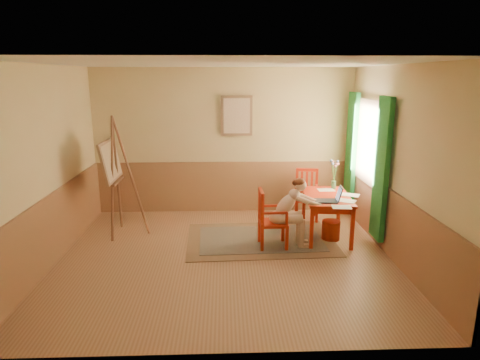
{
  "coord_description": "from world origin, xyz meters",
  "views": [
    {
      "loc": [
        0.01,
        -5.81,
        2.63
      ],
      "look_at": [
        0.25,
        0.55,
        1.05
      ],
      "focal_mm": 31.27,
      "sensor_mm": 36.0,
      "label": 1
    }
  ],
  "objects_px": {
    "table": "(327,201)",
    "easel": "(113,165)",
    "chair_back": "(307,194)",
    "figure": "(290,210)",
    "chair_left": "(270,219)",
    "laptop": "(330,199)"
  },
  "relations": [
    {
      "from": "easel",
      "to": "table",
      "type": "bearing_deg",
      "value": -4.24
    },
    {
      "from": "chair_left",
      "to": "figure",
      "type": "bearing_deg",
      "value": 0.52
    },
    {
      "from": "easel",
      "to": "chair_left",
      "type": "bearing_deg",
      "value": -14.73
    },
    {
      "from": "chair_back",
      "to": "figure",
      "type": "bearing_deg",
      "value": -111.26
    },
    {
      "from": "chair_back",
      "to": "figure",
      "type": "relative_size",
      "value": 0.84
    },
    {
      "from": "table",
      "to": "easel",
      "type": "distance_m",
      "value": 3.59
    },
    {
      "from": "table",
      "to": "easel",
      "type": "bearing_deg",
      "value": 175.76
    },
    {
      "from": "laptop",
      "to": "table",
      "type": "bearing_deg",
      "value": 83.9
    },
    {
      "from": "chair_left",
      "to": "figure",
      "type": "height_order",
      "value": "figure"
    },
    {
      "from": "table",
      "to": "laptop",
      "type": "relative_size",
      "value": 2.95
    },
    {
      "from": "easel",
      "to": "chair_back",
      "type": "bearing_deg",
      "value": 11.22
    },
    {
      "from": "laptop",
      "to": "chair_left",
      "type": "bearing_deg",
      "value": -176.05
    },
    {
      "from": "table",
      "to": "laptop",
      "type": "bearing_deg",
      "value": -96.1
    },
    {
      "from": "chair_back",
      "to": "chair_left",
      "type": "bearing_deg",
      "value": -121.96
    },
    {
      "from": "figure",
      "to": "easel",
      "type": "height_order",
      "value": "easel"
    },
    {
      "from": "laptop",
      "to": "figure",
      "type": "bearing_deg",
      "value": -174.36
    },
    {
      "from": "table",
      "to": "chair_left",
      "type": "height_order",
      "value": "chair_left"
    },
    {
      "from": "table",
      "to": "chair_back",
      "type": "bearing_deg",
      "value": 99.29
    },
    {
      "from": "easel",
      "to": "laptop",
      "type": "bearing_deg",
      "value": -9.79
    },
    {
      "from": "chair_back",
      "to": "figure",
      "type": "distance_m",
      "value": 1.44
    },
    {
      "from": "chair_left",
      "to": "chair_back",
      "type": "distance_m",
      "value": 1.58
    },
    {
      "from": "chair_back",
      "to": "figure",
      "type": "xyz_separation_m",
      "value": [
        -0.52,
        -1.34,
        0.15
      ]
    }
  ]
}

